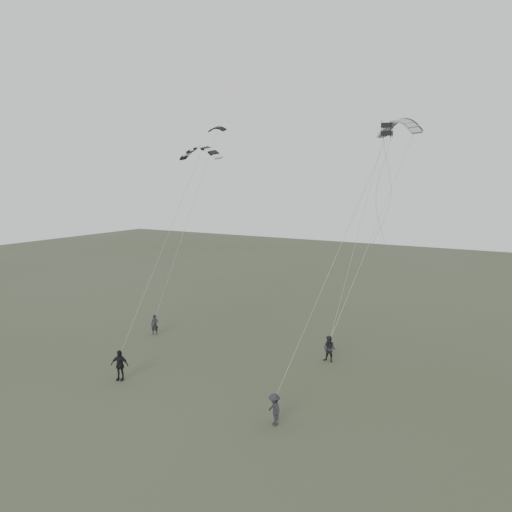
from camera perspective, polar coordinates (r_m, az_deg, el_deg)
The scene contains 9 objects.
ground at distance 31.73m, azimuth -7.15°, elevation -13.63°, with size 140.00×140.00×0.00m, color #38402A.
flyer_left at distance 40.27m, azimuth -11.50°, elevation -7.69°, with size 0.57×0.38×1.57m, color black.
flyer_right at distance 34.11m, azimuth 8.38°, elevation -10.47°, with size 0.85×0.67×1.76m, color black.
flyer_center at distance 31.93m, azimuth -15.32°, elevation -11.93°, with size 1.10×0.46×1.87m, color black.
flyer_far at distance 25.74m, azimuth 2.10°, elevation -17.12°, with size 1.05×0.60×1.62m, color #232328.
kite_dark_small at distance 43.24m, azimuth -4.49°, elevation 14.42°, with size 1.62×0.49×0.52m, color black, non-canonical shape.
kite_pale_large at distance 38.55m, azimuth 16.02°, elevation 14.64°, with size 3.88×0.87×1.60m, color #979A9B, non-canonical shape.
kite_striped at distance 36.10m, azimuth -6.40°, elevation 12.21°, with size 3.23×0.81×1.25m, color black, non-canonical shape.
kite_box at distance 29.69m, azimuth 14.75°, elevation 13.83°, with size 0.61×0.61×0.70m, color black, non-canonical shape.
Camera 1 is at (17.92, -23.28, 11.99)m, focal length 35.00 mm.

